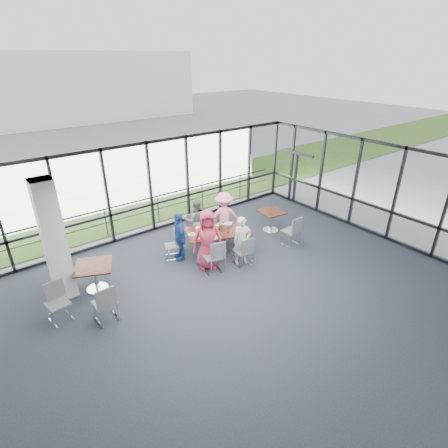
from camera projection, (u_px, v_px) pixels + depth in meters
floor at (244, 299)px, 9.09m from camera, size 12.00×10.00×0.02m
ceiling at (248, 182)px, 7.68m from camera, size 12.00×10.00×0.04m
curtain_wall_back at (150, 188)px, 11.94m from camera, size 12.00×0.10×3.20m
curtain_wall_right at (382, 191)px, 11.67m from camera, size 0.10×10.00×3.20m
exit_door at (295, 178)px, 14.58m from camera, size 0.12×1.60×2.10m
structural_column at (54, 241)px, 8.54m from camera, size 0.50×0.50×3.20m
apron at (104, 191)px, 16.21m from camera, size 80.00×70.00×0.02m
grass_strip at (121, 204)px, 14.77m from camera, size 80.00×5.00×0.01m
hangar_main at (55, 86)px, 32.73m from camera, size 24.00×10.00×6.00m
guard_rail at (146, 212)px, 12.85m from camera, size 12.00×0.06×0.06m
main_table at (218, 234)px, 10.97m from camera, size 2.20×1.72×0.75m
side_table_left at (94, 269)px, 9.17m from camera, size 1.23×1.23×0.75m
side_table_right at (271, 215)px, 12.31m from camera, size 0.90×0.90×0.75m
diner_near_left at (207, 240)px, 10.05m from camera, size 1.05×0.92×1.81m
diner_near_right at (242, 241)px, 10.32m from camera, size 0.66×0.58×1.51m
diner_far_left at (196, 221)px, 11.56m from camera, size 0.86×0.73×1.52m
diner_far_right at (224, 216)px, 11.67m from camera, size 1.23×1.02×1.69m
diner_end at (179, 236)px, 10.54m from camera, size 0.68×0.99×1.54m
chair_main_nl at (212, 256)px, 10.02m from camera, size 0.59×0.59×0.98m
chair_main_nr at (242, 251)px, 10.38m from camera, size 0.50×0.50×0.90m
chair_main_fl at (198, 228)px, 11.73m from camera, size 0.61×0.61×0.91m
chair_main_fr at (225, 225)px, 12.02m from camera, size 0.46×0.46×0.83m
chair_main_end at (172, 246)px, 10.74m from camera, size 0.53×0.53×0.84m
chair_spare_la at (105, 303)px, 8.15m from camera, size 0.51×0.51×0.99m
chair_spare_lb at (58, 304)px, 8.15m from camera, size 0.53×0.53×0.96m
chair_spare_r at (291, 231)px, 11.44m from camera, size 0.50×0.50×1.01m
plate_nl at (203, 238)px, 10.47m from camera, size 0.27×0.27×0.01m
plate_nr at (240, 234)px, 10.72m from camera, size 0.24×0.24×0.01m
plate_fl at (199, 228)px, 11.07m from camera, size 0.24×0.24×0.01m
plate_fr at (228, 224)px, 11.35m from camera, size 0.26×0.26×0.01m
plate_end at (192, 234)px, 10.68m from camera, size 0.24×0.24×0.01m
tumbler_a at (211, 233)px, 10.61m from camera, size 0.07×0.07×0.14m
tumbler_b at (228, 230)px, 10.79m from camera, size 0.07×0.07×0.14m
tumbler_c at (219, 226)px, 11.08m from camera, size 0.07×0.07×0.13m
tumbler_d at (199, 234)px, 10.58m from camera, size 0.06×0.06×0.13m
menu_a at (216, 238)px, 10.50m from camera, size 0.29×0.21×0.00m
menu_b at (246, 231)px, 10.90m from camera, size 0.37×0.35×0.00m
menu_c at (219, 225)px, 11.30m from camera, size 0.32×0.25×0.00m
condiment_caddy at (217, 229)px, 10.95m from camera, size 0.10×0.07×0.04m
ketchup_bottle at (220, 227)px, 10.94m from camera, size 0.06×0.06×0.18m
green_bottle at (222, 227)px, 10.92m from camera, size 0.05×0.05×0.20m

